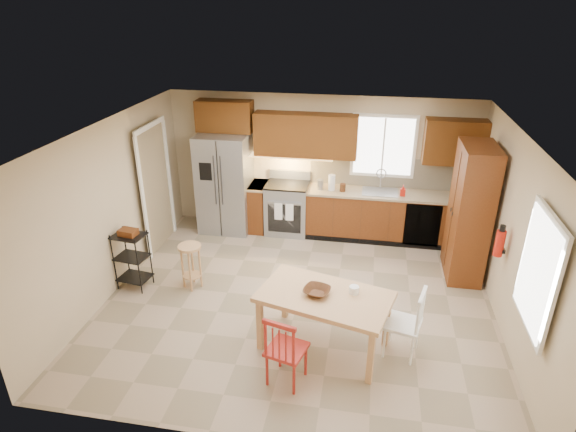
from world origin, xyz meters
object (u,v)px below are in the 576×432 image
(refrigerator, at_px, (225,183))
(chair_white, at_px, (403,322))
(range_stove, at_px, (287,209))
(chair_red, at_px, (287,348))
(utility_cart, at_px, (132,260))
(pantry, at_px, (470,213))
(fire_extinguisher, at_px, (500,243))
(table_jar, at_px, (354,291))
(bar_stool, at_px, (191,266))
(table_bowl, at_px, (317,294))
(dining_table, at_px, (324,322))
(soap_bottle, at_px, (403,190))

(refrigerator, distance_m, chair_white, 4.36)
(range_stove, distance_m, chair_red, 3.84)
(range_stove, height_order, chair_white, range_stove)
(chair_red, bearing_deg, range_stove, 114.88)
(range_stove, distance_m, utility_cart, 2.97)
(pantry, relative_size, fire_extinguisher, 5.83)
(table_jar, distance_m, bar_stool, 2.65)
(chair_white, height_order, table_bowl, chair_white)
(dining_table, xyz_separation_m, chair_red, (-0.35, -0.65, 0.08))
(table_bowl, relative_size, table_jar, 2.37)
(fire_extinguisher, xyz_separation_m, chair_red, (-2.51, -1.75, -0.64))
(range_stove, xyz_separation_m, bar_stool, (-1.09, -2.11, -0.11))
(table_bowl, relative_size, utility_cart, 0.35)
(utility_cart, bearing_deg, refrigerator, 77.67)
(fire_extinguisher, bearing_deg, chair_white, -139.22)
(range_stove, relative_size, chair_white, 1.00)
(pantry, bearing_deg, chair_white, -115.81)
(refrigerator, relative_size, utility_cart, 2.00)
(fire_extinguisher, relative_size, chair_red, 0.39)
(pantry, distance_m, fire_extinguisher, 1.07)
(soap_bottle, distance_m, chair_white, 3.05)
(range_stove, xyz_separation_m, utility_cart, (-1.95, -2.25, -0.00))
(table_bowl, height_order, bar_stool, table_bowl)
(pantry, xyz_separation_m, chair_white, (-1.01, -2.10, -0.59))
(table_jar, bearing_deg, utility_cart, 166.58)
(pantry, distance_m, bar_stool, 4.28)
(chair_red, bearing_deg, table_jar, 62.13)
(dining_table, bearing_deg, chair_white, 17.92)
(range_stove, distance_m, table_jar, 3.34)
(refrigerator, bearing_deg, bar_stool, -88.19)
(chair_white, height_order, bar_stool, chair_white)
(pantry, relative_size, bar_stool, 2.97)
(pantry, relative_size, table_jar, 15.72)
(soap_bottle, relative_size, utility_cart, 0.21)
(range_stove, height_order, table_jar, range_stove)
(range_stove, height_order, table_bowl, range_stove)
(table_bowl, height_order, table_jar, table_jar)
(pantry, bearing_deg, utility_cart, -165.65)
(refrigerator, height_order, bar_stool, refrigerator)
(table_jar, relative_size, bar_stool, 0.19)
(refrigerator, bearing_deg, table_jar, -49.88)
(chair_red, bearing_deg, pantry, 65.31)
(utility_cart, bearing_deg, pantry, 22.11)
(soap_bottle, relative_size, chair_white, 0.21)
(fire_extinguisher, xyz_separation_m, table_jar, (-1.82, -1.00, -0.30))
(soap_bottle, bearing_deg, fire_extinguisher, -59.47)
(range_stove, height_order, bar_stool, range_stove)
(soap_bottle, height_order, dining_table, soap_bottle)
(chair_red, xyz_separation_m, table_bowl, (0.25, 0.65, 0.31))
(utility_cart, bearing_deg, fire_extinguisher, 10.12)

